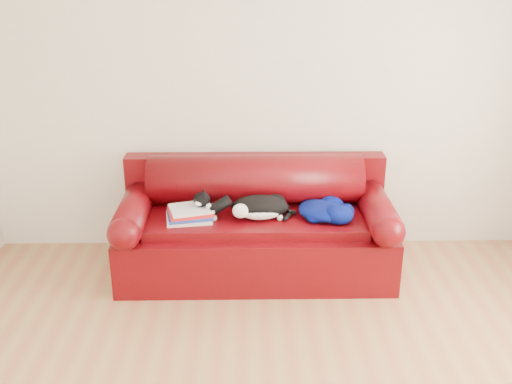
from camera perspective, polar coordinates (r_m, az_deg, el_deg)
The scene contains 6 objects.
room_shell at distance 2.85m, azimuth 4.06°, elevation 7.54°, with size 4.52×4.02×2.61m.
sofa_base at distance 4.73m, azimuth -0.03°, elevation -4.93°, with size 2.10×0.90×0.50m.
sofa_back at distance 4.83m, azimuth -0.07°, elevation -0.40°, with size 2.10×1.01×0.88m.
book_stack at distance 4.52m, azimuth -6.31°, elevation -2.06°, with size 0.37×0.32×0.10m.
cat at distance 4.50m, azimuth 0.32°, elevation -1.51°, with size 0.62×0.37×0.22m.
blanket at distance 4.56m, azimuth 6.58°, elevation -1.70°, with size 0.48×0.49×0.14m.
Camera 1 is at (-0.12, -2.73, 2.36)m, focal length 42.00 mm.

